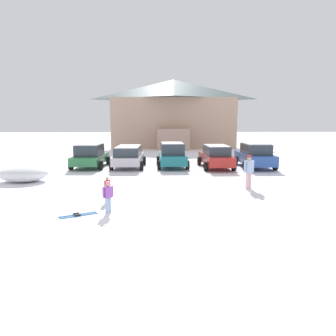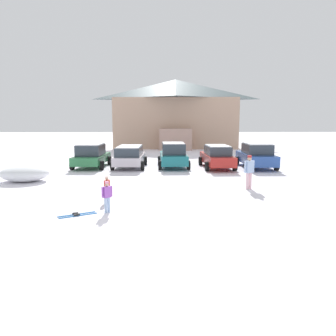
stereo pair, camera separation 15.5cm
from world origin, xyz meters
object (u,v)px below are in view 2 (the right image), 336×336
(parked_red_sedan, at_px, (217,156))
(skier_child_in_purple_jacket, at_px, (107,195))
(parked_blue_hatchback, at_px, (256,155))
(pair_of_skis, at_px, (77,215))
(parked_silver_wagon, at_px, (130,156))
(plowed_snow_pile, at_px, (25,173))
(skier_child_in_red_jacket, at_px, (107,187))
(skier_adult_in_blue_parka, at_px, (249,170))
(ski_lodge, at_px, (176,113))
(parked_teal_hatchback, at_px, (173,155))
(parked_green_coupe, at_px, (91,156))

(parked_red_sedan, height_order, skier_child_in_purple_jacket, parked_red_sedan)
(parked_blue_hatchback, distance_m, pair_of_skis, 15.09)
(parked_silver_wagon, bearing_deg, plowed_snow_pile, -135.40)
(parked_blue_hatchback, xyz_separation_m, skier_child_in_purple_jacket, (-8.70, -11.18, -0.22))
(parked_blue_hatchback, relative_size, skier_child_in_red_jacket, 4.42)
(parked_blue_hatchback, bearing_deg, pair_of_skis, -130.24)
(parked_blue_hatchback, relative_size, skier_adult_in_blue_parka, 2.78)
(ski_lodge, distance_m, parked_red_sedan, 19.67)
(parked_blue_hatchback, height_order, plowed_snow_pile, parked_blue_hatchback)
(skier_adult_in_blue_parka, relative_size, pair_of_skis, 1.25)
(parked_red_sedan, height_order, skier_child_in_red_jacket, parked_red_sedan)
(parked_silver_wagon, distance_m, skier_adult_in_blue_parka, 9.95)
(ski_lodge, distance_m, plowed_snow_pile, 26.10)
(skier_child_in_purple_jacket, height_order, skier_child_in_red_jacket, skier_child_in_purple_jacket)
(ski_lodge, distance_m, skier_adult_in_blue_parka, 26.65)
(parked_silver_wagon, relative_size, parked_blue_hatchback, 0.95)
(parked_silver_wagon, distance_m, parked_blue_hatchback, 8.97)
(parked_teal_hatchback, distance_m, parked_red_sedan, 3.11)
(parked_red_sedan, distance_m, skier_child_in_red_jacket, 11.17)
(parked_teal_hatchback, distance_m, skier_child_in_purple_jacket, 11.95)
(parked_green_coupe, bearing_deg, skier_child_in_red_jacket, -74.60)
(parked_green_coupe, bearing_deg, plowed_snow_pile, -115.49)
(parked_teal_hatchback, relative_size, pair_of_skis, 3.38)
(parked_blue_hatchback, xyz_separation_m, pair_of_skis, (-9.74, -11.50, -0.86))
(parked_silver_wagon, height_order, skier_child_in_red_jacket, parked_silver_wagon)
(parked_silver_wagon, relative_size, parked_red_sedan, 0.93)
(parked_blue_hatchback, xyz_separation_m, plowed_snow_pile, (-14.27, -4.91, -0.43))
(parked_red_sedan, relative_size, skier_child_in_red_jacket, 4.53)
(parked_blue_hatchback, bearing_deg, parked_teal_hatchback, 175.84)
(skier_adult_in_blue_parka, distance_m, pair_of_skis, 8.54)
(parked_green_coupe, bearing_deg, skier_adult_in_blue_parka, -39.43)
(parked_red_sedan, xyz_separation_m, pair_of_skis, (-6.93, -11.39, -0.80))
(skier_adult_in_blue_parka, xyz_separation_m, skier_child_in_purple_jacket, (-6.28, -3.99, -0.28))
(parked_green_coupe, xyz_separation_m, parked_red_sedan, (8.91, -0.56, -0.02))
(skier_adult_in_blue_parka, bearing_deg, skier_child_in_red_jacket, -161.32)
(parked_red_sedan, distance_m, skier_adult_in_blue_parka, 7.08)
(parked_silver_wagon, height_order, plowed_snow_pile, parked_silver_wagon)
(parked_teal_hatchback, bearing_deg, ski_lodge, 86.99)
(ski_lodge, bearing_deg, skier_adult_in_blue_parka, -84.67)
(skier_adult_in_blue_parka, bearing_deg, parked_teal_hatchback, 114.33)
(ski_lodge, relative_size, parked_teal_hatchback, 3.45)
(skier_adult_in_blue_parka, distance_m, skier_child_in_purple_jacket, 7.44)
(skier_child_in_purple_jacket, distance_m, pair_of_skis, 1.26)
(ski_lodge, bearing_deg, parked_blue_hatchback, -75.69)
(ski_lodge, distance_m, pair_of_skis, 31.32)
(parked_green_coupe, distance_m, parked_teal_hatchback, 5.84)
(skier_adult_in_blue_parka, height_order, pair_of_skis, skier_adult_in_blue_parka)
(ski_lodge, height_order, parked_silver_wagon, ski_lodge)
(parked_teal_hatchback, height_order, skier_child_in_red_jacket, parked_teal_hatchback)
(parked_green_coupe, height_order, plowed_snow_pile, parked_green_coupe)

